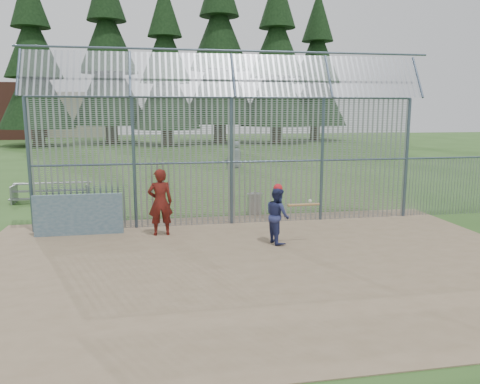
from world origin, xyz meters
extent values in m
plane|color=#2D511E|center=(0.00, 0.00, 0.00)|extent=(120.00, 120.00, 0.00)
cube|color=#756047|center=(0.00, -0.50, 0.01)|extent=(14.00, 10.00, 0.02)
cube|color=#38566B|center=(-4.60, 2.90, 0.62)|extent=(2.50, 0.12, 1.20)
imported|color=navy|center=(0.87, 1.05, 0.79)|extent=(0.72, 0.85, 1.54)
imported|color=maroon|center=(-2.26, 2.48, 0.99)|extent=(0.74, 0.51, 1.94)
imported|color=slate|center=(2.70, 17.96, 0.85)|extent=(0.99, 0.86, 1.71)
imported|color=slate|center=(2.10, 17.61, 0.40)|extent=(0.50, 0.28, 0.81)
sphere|color=red|center=(0.87, 1.05, 1.54)|extent=(0.25, 0.25, 0.25)
cylinder|color=#AA7F4C|center=(1.57, 0.90, 1.09)|extent=(0.85, 0.07, 0.07)
sphere|color=#AA7F4C|center=(1.14, 0.90, 1.09)|extent=(0.09, 0.09, 0.09)
sphere|color=white|center=(1.81, 1.13, 1.14)|extent=(0.09, 0.09, 0.09)
cylinder|color=gray|center=(1.03, 4.76, 0.35)|extent=(0.52, 0.52, 0.70)
cylinder|color=#9EA0A5|center=(1.03, 4.76, 0.72)|extent=(0.56, 0.56, 0.05)
sphere|color=#9EA0A5|center=(1.03, 4.76, 0.77)|extent=(0.10, 0.10, 0.10)
cube|color=slate|center=(-6.48, 8.10, 0.20)|extent=(3.00, 0.25, 0.05)
cube|color=gray|center=(-6.48, 8.45, 0.45)|extent=(3.00, 0.25, 0.05)
cube|color=gray|center=(-6.48, 8.80, 0.70)|extent=(3.00, 0.25, 0.05)
cube|color=gray|center=(-7.88, 8.45, 0.35)|extent=(0.06, 0.90, 0.70)
cube|color=slate|center=(-5.08, 8.45, 0.35)|extent=(0.06, 0.90, 0.70)
cylinder|color=#47566B|center=(-6.00, 3.50, 2.00)|extent=(0.10, 0.10, 4.00)
cylinder|color=#47566B|center=(-3.00, 3.50, 2.00)|extent=(0.10, 0.10, 4.00)
cylinder|color=#47566B|center=(0.00, 3.50, 2.00)|extent=(0.10, 0.10, 4.00)
cylinder|color=#47566B|center=(3.00, 3.50, 2.00)|extent=(0.10, 0.10, 4.00)
cylinder|color=#47566B|center=(6.00, 3.50, 2.00)|extent=(0.10, 0.10, 4.00)
cylinder|color=#47566B|center=(0.00, 3.50, 4.00)|extent=(12.00, 0.07, 0.07)
cylinder|color=#47566B|center=(0.00, 3.50, 2.00)|extent=(12.00, 0.06, 0.06)
cube|color=gray|center=(0.00, 3.50, 2.00)|extent=(12.00, 0.02, 4.00)
cube|color=gray|center=(0.00, 3.12, 4.65)|extent=(12.00, 0.77, 1.31)
cylinder|color=#47566B|center=(6.00, 3.50, 1.00)|extent=(0.08, 0.08, 2.00)
cylinder|color=#332319|center=(-14.00, 40.00, 1.53)|extent=(1.19, 1.19, 3.06)
cone|color=black|center=(-14.00, 40.00, 10.20)|extent=(7.48, 7.48, 13.94)
cylinder|color=#332319|center=(-7.00, 43.00, 1.71)|extent=(1.33, 1.33, 3.42)
cone|color=black|center=(-7.00, 43.00, 11.40)|extent=(8.36, 8.36, 15.58)
cylinder|color=#332319|center=(-1.00, 39.00, 1.44)|extent=(1.12, 1.12, 2.88)
cone|color=black|center=(-1.00, 39.00, 9.60)|extent=(7.04, 7.04, 13.12)
cylinder|color=#332319|center=(5.00, 42.00, 1.80)|extent=(1.40, 1.40, 3.60)
cone|color=black|center=(5.00, 42.00, 12.00)|extent=(8.80, 8.80, 16.40)
cylinder|color=#332319|center=(11.00, 40.00, 1.62)|extent=(1.26, 1.26, 3.24)
cone|color=black|center=(11.00, 40.00, 10.80)|extent=(7.92, 7.92, 14.76)
cylinder|color=#332319|center=(17.00, 44.00, 1.53)|extent=(1.19, 1.19, 3.06)
cone|color=black|center=(17.00, 44.00, 10.20)|extent=(7.48, 7.48, 13.94)
cube|color=#B2A58C|center=(-12.00, 58.00, 3.00)|extent=(8.00, 7.00, 6.00)
camera|label=1|loc=(-2.37, -10.97, 3.61)|focal=35.00mm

